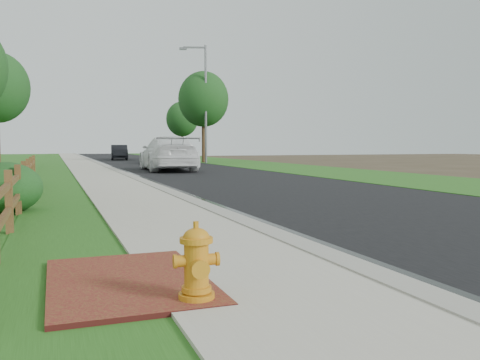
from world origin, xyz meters
name	(u,v)px	position (x,y,z in m)	size (l,w,h in m)	color
ground	(278,254)	(0.00, 0.00, 0.00)	(120.00, 120.00, 0.00)	#382F1F
road	(151,163)	(4.60, 35.00, 0.01)	(8.00, 90.00, 0.02)	black
curb	(97,163)	(0.40, 35.00, 0.06)	(0.40, 90.00, 0.12)	gray
wet_gutter	(102,164)	(0.75, 35.00, 0.02)	(0.50, 90.00, 0.00)	black
sidewalk	(80,163)	(-0.90, 35.00, 0.05)	(2.20, 90.00, 0.10)	#ADA697
grass_strip	(54,164)	(-2.80, 35.00, 0.03)	(1.60, 90.00, 0.06)	#235117
verge_far	(230,162)	(11.50, 35.00, 0.02)	(6.00, 90.00, 0.04)	#235117
brick_patch	(128,284)	(-2.20, -1.00, 0.06)	(1.60, 2.40, 0.11)	maroon
ranch_fence	(21,183)	(-3.60, 6.40, 0.62)	(0.12, 16.92, 1.10)	#4E2C1A
fire_hydrant	(197,264)	(-1.70, -1.92, 0.43)	(0.47, 0.38, 0.72)	#C77517
white_suv	(168,154)	(3.33, 22.47, 0.99)	(2.73, 6.71, 1.95)	white
dark_car_mid	(156,154)	(4.74, 33.23, 0.76)	(1.75, 4.35, 1.48)	black
dark_car_far	(119,152)	(3.28, 44.77, 0.75)	(1.56, 4.46, 1.47)	black
streetlight	(204,97)	(8.53, 33.00, 5.33)	(2.13, 0.80, 9.41)	slate
shrub_c	(5,188)	(-3.90, 5.77, 0.57)	(1.58, 1.58, 1.14)	#1B4017
tree_mid_right	(203,99)	(9.00, 34.64, 5.28)	(4.19, 4.19, 7.60)	#3A2217
tree_far_right	(182,119)	(9.00, 42.08, 3.98)	(3.09, 3.09, 5.69)	#3A2217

